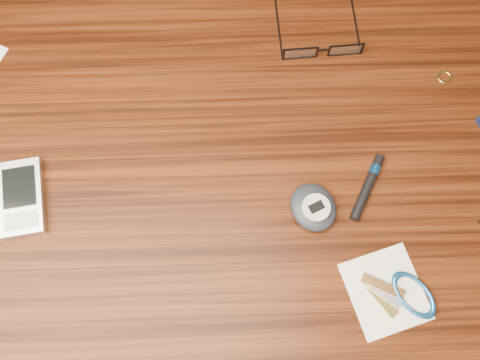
{
  "coord_description": "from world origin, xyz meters",
  "views": [
    {
      "loc": [
        0.06,
        -0.2,
        1.45
      ],
      "look_at": [
        0.06,
        0.03,
        0.76
      ],
      "focal_mm": 40.0,
      "sensor_mm": 36.0,
      "label": 1
    }
  ],
  "objects_px": {
    "desk": "(199,221)",
    "notepad_keys": "(400,293)",
    "pda_phone": "(22,198)",
    "pedometer": "(313,207)",
    "eyeglasses": "(322,48)"
  },
  "relations": [
    {
      "from": "pedometer",
      "to": "pda_phone",
      "type": "bearing_deg",
      "value": 176.14
    },
    {
      "from": "desk",
      "to": "notepad_keys",
      "type": "distance_m",
      "value": 0.31
    },
    {
      "from": "desk",
      "to": "eyeglasses",
      "type": "height_order",
      "value": "eyeglasses"
    },
    {
      "from": "eyeglasses",
      "to": "desk",
      "type": "bearing_deg",
      "value": -129.95
    },
    {
      "from": "pda_phone",
      "to": "pedometer",
      "type": "xyz_separation_m",
      "value": [
        0.39,
        -0.03,
        0.0
      ]
    },
    {
      "from": "pda_phone",
      "to": "pedometer",
      "type": "height_order",
      "value": "pedometer"
    },
    {
      "from": "eyeglasses",
      "to": "notepad_keys",
      "type": "height_order",
      "value": "eyeglasses"
    },
    {
      "from": "desk",
      "to": "pda_phone",
      "type": "distance_m",
      "value": 0.26
    },
    {
      "from": "eyeglasses",
      "to": "pda_phone",
      "type": "height_order",
      "value": "eyeglasses"
    },
    {
      "from": "pedometer",
      "to": "notepad_keys",
      "type": "relative_size",
      "value": 0.66
    },
    {
      "from": "desk",
      "to": "notepad_keys",
      "type": "relative_size",
      "value": 7.48
    },
    {
      "from": "notepad_keys",
      "to": "desk",
      "type": "bearing_deg",
      "value": 153.97
    },
    {
      "from": "eyeglasses",
      "to": "pda_phone",
      "type": "bearing_deg",
      "value": -152.82
    },
    {
      "from": "desk",
      "to": "eyeglasses",
      "type": "relative_size",
      "value": 7.71
    },
    {
      "from": "pda_phone",
      "to": "pedometer",
      "type": "distance_m",
      "value": 0.39
    }
  ]
}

